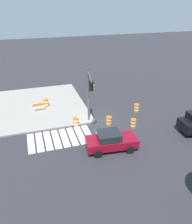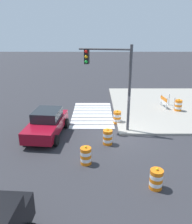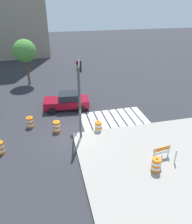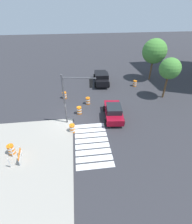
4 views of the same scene
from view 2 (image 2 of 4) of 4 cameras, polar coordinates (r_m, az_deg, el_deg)
name	(u,v)px [view 2 (image 2 of 4)]	position (r m, az deg, el deg)	size (l,w,h in m)	color
ground_plane	(119,136)	(14.87, 5.84, -5.93)	(120.00, 120.00, 0.00)	#2D2D33
sidewalk_corner	(180,106)	(21.68, 20.25, 1.53)	(12.00, 12.00, 0.15)	#9E998E
crosswalk_stripes	(92,114)	(18.47, -0.92, -0.51)	(5.85, 3.20, 0.02)	silver
sports_car	(47,123)	(14.94, -12.21, -2.74)	(4.47, 2.47, 1.63)	maroon
traffic_barrel_near_corner	(86,156)	(11.73, -2.56, -10.89)	(0.56, 0.56, 1.02)	orange
traffic_barrel_median_near	(108,137)	(13.60, 2.94, -6.31)	(0.56, 0.56, 1.02)	orange
traffic_barrel_median_far	(117,117)	(16.62, 5.32, -1.35)	(0.56, 0.56, 1.02)	orange
traffic_barrel_far_curb	(156,179)	(10.44, 14.82, -15.94)	(0.56, 0.56, 1.02)	orange
traffic_barrel_on_sidewalk	(178,105)	(19.90, 19.93, 1.58)	(0.56, 0.56, 1.02)	orange
construction_barricade	(165,101)	(20.44, 17.00, 2.72)	(1.32, 0.92, 1.00)	silver
traffic_light_pole	(112,73)	(14.36, 3.98, 9.66)	(0.77, 3.25, 5.50)	#4C4C51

